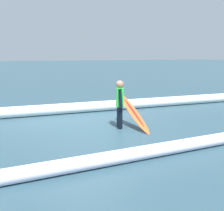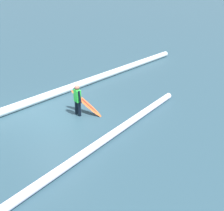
# 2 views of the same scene
# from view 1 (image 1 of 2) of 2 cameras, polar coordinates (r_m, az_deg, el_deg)

# --- Properties ---
(ground_plane) EXTENTS (191.82, 191.82, 0.00)m
(ground_plane) POSITION_cam_1_polar(r_m,az_deg,el_deg) (8.24, -5.45, -4.18)
(ground_plane) COLOR #2B4855
(surfer) EXTENTS (0.30, 0.56, 1.38)m
(surfer) POSITION_cam_1_polar(r_m,az_deg,el_deg) (7.82, 1.63, 0.81)
(surfer) COLOR black
(surfer) RESTS_ON ground_plane
(surfboard) EXTENTS (0.34, 1.67, 0.91)m
(surfboard) POSITION_cam_1_polar(r_m,az_deg,el_deg) (7.93, 4.56, -1.47)
(surfboard) COLOR #E55926
(surfboard) RESTS_ON ground_plane
(wave_crest_foreground) EXTENTS (21.17, 1.59, 0.38)m
(wave_crest_foreground) POSITION_cam_1_polar(r_m,az_deg,el_deg) (10.60, 2.44, 0.21)
(wave_crest_foreground) COLOR white
(wave_crest_foreground) RESTS_ON ground_plane
(wave_crest_midground) EXTENTS (14.46, 0.53, 0.28)m
(wave_crest_midground) POSITION_cam_1_polar(r_m,az_deg,el_deg) (4.89, -19.85, -13.62)
(wave_crest_midground) COLOR white
(wave_crest_midground) RESTS_ON ground_plane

